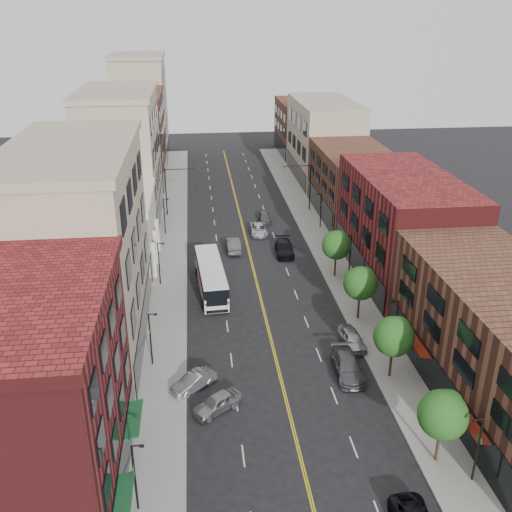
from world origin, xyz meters
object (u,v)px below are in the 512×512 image
object	(u,v)px
car_parked_far	(352,339)
car_parked_mid	(348,366)
car_angle_a	(217,403)
car_lane_c	(265,217)
car_lane_behind	(233,245)
car_lane_a	(284,248)
city_bus	(211,275)
car_lane_b	(259,229)
car_angle_b	(194,382)

from	to	relation	value
car_parked_far	car_parked_mid	bearing A→B (deg)	-114.69
car_angle_a	car_lane_c	xyz separation A→B (m)	(9.01, 42.51, -0.03)
car_lane_behind	car_lane_a	distance (m)	6.67
city_bus	car_parked_far	size ratio (longest dim) A/B	2.75
car_parked_mid	car_lane_behind	distance (m)	29.42
city_bus	car_parked_mid	world-z (taller)	city_bus
car_parked_far	car_lane_a	size ratio (longest dim) A/B	0.80
city_bus	car_parked_mid	bearing A→B (deg)	-61.32
car_lane_b	car_lane_c	bearing A→B (deg)	75.65
car_lane_behind	car_parked_mid	bearing A→B (deg)	104.76
car_angle_a	car_lane_a	xyz separation A→B (m)	(10.04, 30.12, 0.09)
car_angle_a	car_lane_a	size ratio (longest dim) A/B	0.76
city_bus	car_angle_a	size ratio (longest dim) A/B	2.90
car_angle_b	car_lane_c	distance (m)	40.92
car_lane_b	car_lane_c	xyz separation A→B (m)	(1.43, 4.95, -0.00)
car_parked_mid	car_lane_a	size ratio (longest dim) A/B	1.01
car_angle_a	car_lane_a	bearing A→B (deg)	126.86
city_bus	car_lane_b	distance (m)	18.06
car_lane_behind	car_lane_c	xyz separation A→B (m)	(5.38, 10.52, -0.13)
car_angle_b	car_lane_b	size ratio (longest dim) A/B	0.83
car_parked_far	car_lane_a	world-z (taller)	car_lane_a
car_angle_a	city_bus	bearing A→B (deg)	144.38
car_lane_c	car_lane_b	bearing A→B (deg)	-103.79
car_parked_far	car_lane_behind	size ratio (longest dim) A/B	0.89
car_parked_mid	city_bus	bearing A→B (deg)	124.62
car_parked_mid	car_lane_c	distance (m)	38.97
car_parked_far	car_lane_b	size ratio (longest dim) A/B	0.89
city_bus	car_lane_a	world-z (taller)	city_bus
car_parked_far	car_lane_behind	distance (m)	25.74
car_parked_mid	car_angle_a	bearing A→B (deg)	-160.22
car_angle_a	car_lane_b	world-z (taller)	car_angle_a
car_parked_mid	car_lane_behind	world-z (taller)	car_lane_behind
car_lane_b	car_parked_far	bearing A→B (deg)	-77.83
city_bus	car_angle_a	bearing A→B (deg)	-94.64
car_angle_a	car_parked_far	distance (m)	15.27
car_angle_a	car_parked_far	size ratio (longest dim) A/B	0.95
car_lane_a	car_lane_c	distance (m)	12.43
car_lane_b	car_lane_c	distance (m)	5.16
car_lane_b	city_bus	bearing A→B (deg)	-111.91
car_angle_a	car_lane_behind	world-z (taller)	car_lane_behind
city_bus	car_lane_c	xyz separation A→B (m)	(8.67, 21.46, -1.10)
car_angle_a	car_angle_b	distance (m)	3.53
car_angle_b	car_angle_a	bearing A→B (deg)	-7.76
city_bus	car_parked_far	bearing A→B (deg)	-49.54
car_angle_b	car_lane_a	size ratio (longest dim) A/B	0.74
car_angle_a	car_lane_behind	size ratio (longest dim) A/B	0.85
city_bus	car_lane_b	world-z (taller)	city_bus
car_lane_c	city_bus	bearing A→B (deg)	-109.67
car_angle_a	car_lane_b	xyz separation A→B (m)	(7.58, 37.55, -0.02)
car_parked_mid	car_lane_b	xyz separation A→B (m)	(-3.82, 33.95, -0.12)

